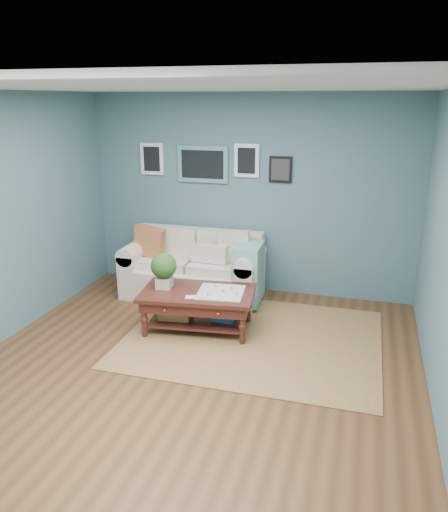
% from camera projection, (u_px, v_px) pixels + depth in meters
% --- Properties ---
extents(room_shell, '(5.00, 5.02, 2.70)m').
position_uv_depth(room_shell, '(186.00, 241.00, 4.56)').
color(room_shell, brown).
rests_on(room_shell, ground).
extents(area_rug, '(2.82, 2.26, 0.01)m').
position_uv_depth(area_rug, '(253.00, 338.00, 5.68)').
color(area_rug, brown).
rests_on(area_rug, ground).
extents(loveseat, '(1.91, 0.87, 0.98)m').
position_uv_depth(loveseat, '(199.00, 268.00, 6.80)').
color(loveseat, silver).
rests_on(loveseat, ground).
extents(coffee_table, '(1.38, 0.91, 0.91)m').
position_uv_depth(coffee_table, '(192.00, 297.00, 5.80)').
color(coffee_table, '#341711').
rests_on(coffee_table, ground).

